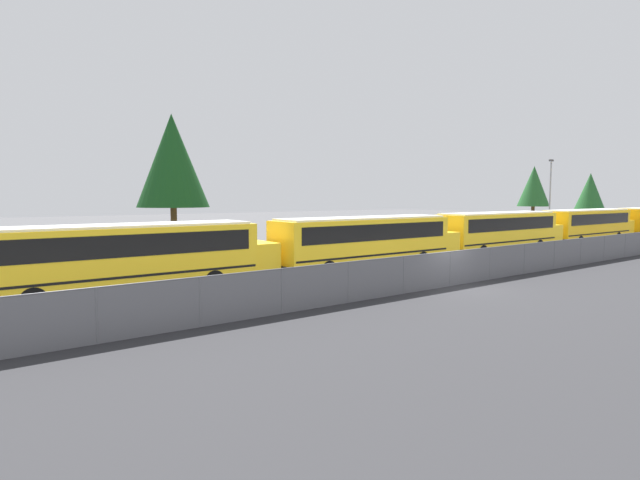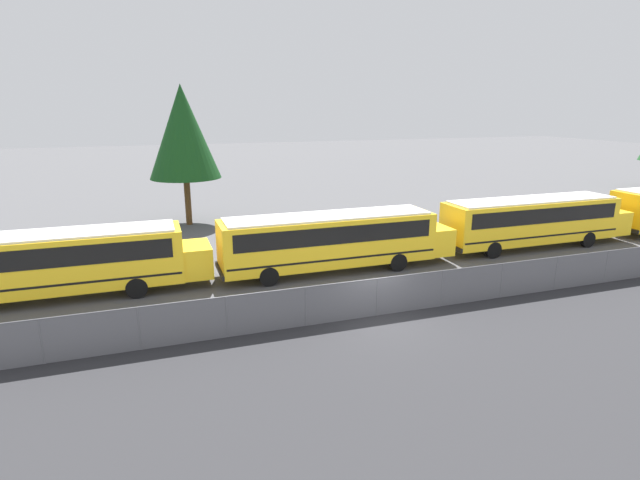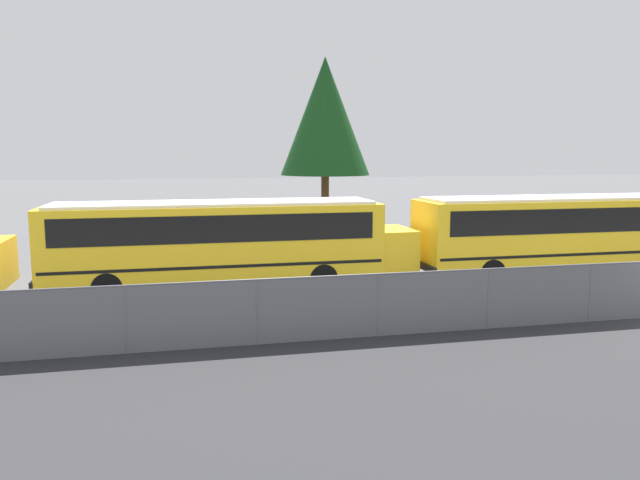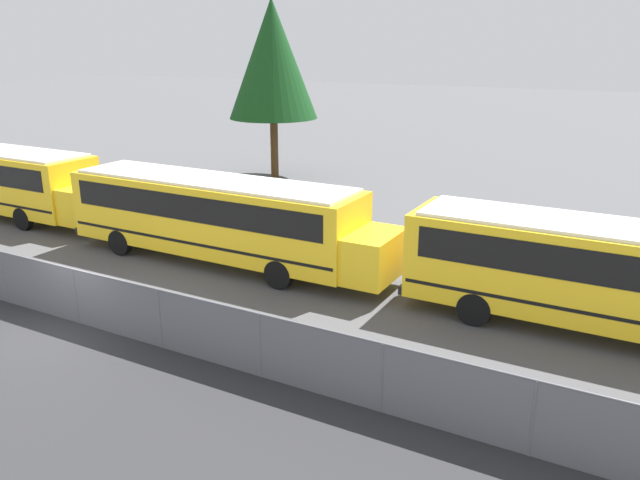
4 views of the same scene
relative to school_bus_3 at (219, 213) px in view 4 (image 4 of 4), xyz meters
name	(u,v)px [view 4 (image 4 of 4)]	position (x,y,z in m)	size (l,w,h in m)	color
ground_plane	(80,323)	(-0.35, -6.06, -1.80)	(200.00, 200.00, 0.00)	#4C4C4F
fence	(76,296)	(-0.35, -6.06, -0.96)	(104.35, 0.07, 1.64)	#9EA0A5
school_bus_3	(219,213)	(0.00, 0.00, 0.00)	(12.61, 2.60, 3.02)	yellow
school_bus_4	(633,274)	(13.14, 0.32, 0.00)	(12.61, 2.60, 3.02)	yellow
tree_2	(272,59)	(-6.26, 13.39, 4.82)	(4.98, 4.98, 9.88)	#51381E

